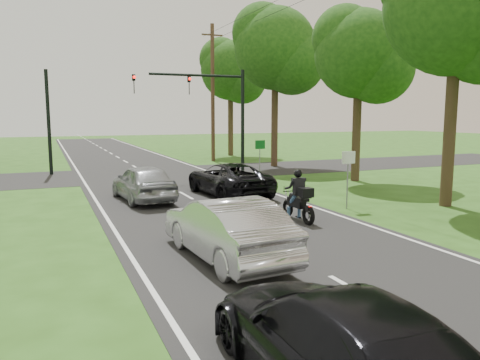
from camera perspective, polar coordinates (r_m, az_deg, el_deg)
name	(u,v)px	position (r m, az deg, el deg)	size (l,w,h in m)	color
ground	(268,242)	(12.89, 3.48, -7.54)	(140.00, 140.00, 0.00)	#284D15
road	(174,189)	(22.11, -8.05, -1.07)	(8.00, 100.00, 0.01)	black
cross_road	(148,174)	(27.90, -11.19, 0.72)	(60.00, 7.00, 0.01)	black
motorcycle_rider	(299,200)	(15.35, 7.20, -2.49)	(0.56, 1.99, 1.71)	black
dark_suv	(228,179)	(20.17, -1.43, 0.15)	(2.30, 4.99, 1.39)	black
silver_sedan	(226,228)	(11.18, -1.67, -5.90)	(1.59, 4.56, 1.50)	#B9B8BE
silver_suv	(143,182)	(19.17, -11.74, -0.28)	(1.75, 4.34, 1.48)	#95989C
dark_car_behind	(340,344)	(6.09, 12.06, -18.94)	(1.93, 4.75, 1.38)	black
traffic_signal	(212,102)	(26.65, -3.41, 9.43)	(6.38, 0.44, 6.00)	black
signal_pole_far	(49,123)	(29.14, -22.30, 6.49)	(0.20, 0.20, 6.00)	black
utility_pole_far	(213,92)	(35.18, -3.35, 10.61)	(1.60, 0.28, 10.00)	#533625
sign_white	(348,166)	(17.51, 13.06, 1.71)	(0.55, 0.07, 2.12)	slate
sign_green	(260,150)	(24.51, 2.45, 3.63)	(0.55, 0.07, 2.12)	slate
tree_row_b	(469,11)	(19.61, 26.09, 18.02)	(5.60, 5.43, 10.06)	#332316
tree_row_c	(366,59)	(25.26, 15.05, 14.03)	(4.80, 4.65, 8.76)	#332316
tree_row_d	(281,53)	(31.74, 5.03, 15.14)	(5.76, 5.58, 10.45)	#332316
tree_row_e	(235,74)	(39.98, -0.67, 12.81)	(5.28, 5.12, 9.61)	#332316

